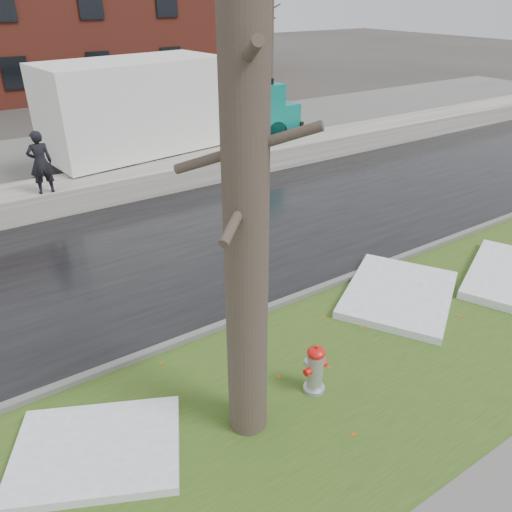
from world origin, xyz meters
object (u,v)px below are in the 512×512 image
tree (246,205)px  worker (40,162)px  box_truck (166,110)px  fire_hydrant (315,367)px

tree → worker: tree is taller
tree → worker: bearing=93.3°
tree → box_truck: 12.62m
tree → worker: 9.52m
box_truck → worker: box_truck is taller
fire_hydrant → tree: tree is taller
tree → box_truck: (4.21, 11.80, -1.50)m
fire_hydrant → worker: worker is taller
fire_hydrant → box_truck: box_truck is taller
tree → worker: size_ratio=4.02×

